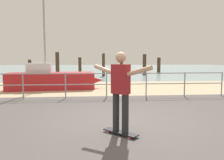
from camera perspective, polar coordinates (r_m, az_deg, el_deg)
ground_plane at (r=4.50m, az=4.63°, el=-15.13°), size 24.00×10.00×0.04m
beach_strip at (r=12.28m, az=-1.75°, el=-2.00°), size 24.00×6.00×0.04m
sea_surface at (r=40.19m, az=-4.16°, el=3.11°), size 72.00×50.00×0.04m
railing_fence at (r=8.86m, az=-12.19°, el=-0.41°), size 13.28×0.05×1.05m
sailboat at (r=11.86m, az=-14.88°, el=0.11°), size 5.04×1.85×5.58m
skateboard at (r=4.63m, az=2.24°, el=-13.62°), size 0.71×0.71×0.08m
skateboarder at (r=4.42m, az=2.29°, el=-1.89°), size 1.08×1.09×1.65m
groyne_post_0 at (r=20.95m, az=-20.84°, el=2.87°), size 0.30×0.30×1.58m
groyne_post_1 at (r=21.90m, az=-14.19°, el=4.12°), size 0.36×0.36×2.32m
groyne_post_2 at (r=20.84m, az=-8.45°, el=3.46°), size 0.29×0.29×1.80m
groyne_post_3 at (r=20.47m, az=-2.26°, el=3.99°), size 0.27×0.27×2.16m
groyne_post_4 at (r=24.46m, az=2.52°, el=4.46°), size 0.32×0.32×2.38m
groyne_post_5 at (r=23.22m, az=8.55°, el=4.09°), size 0.38×0.38×2.16m
groyne_post_6 at (r=25.89m, az=12.23°, el=3.79°), size 0.39×0.39×1.83m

